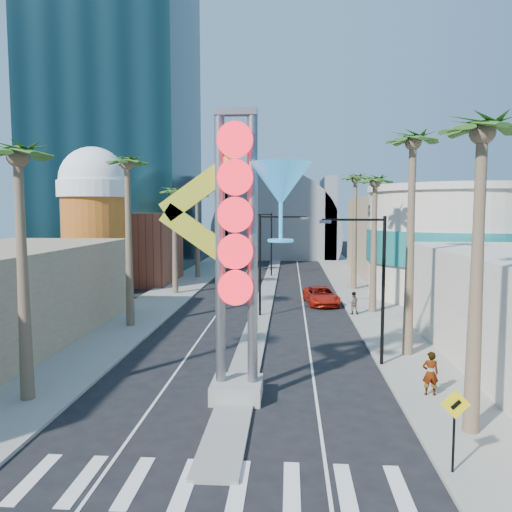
{
  "coord_description": "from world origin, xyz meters",
  "views": [
    {
      "loc": [
        2.3,
        -18.24,
        8.26
      ],
      "look_at": [
        -0.3,
        19.85,
        4.8
      ],
      "focal_mm": 35.0,
      "sensor_mm": 36.0,
      "label": 1
    }
  ],
  "objects": [
    {
      "name": "ground",
      "position": [
        0.0,
        0.0,
        0.0
      ],
      "size": [
        240.0,
        240.0,
        0.0
      ],
      "primitive_type": "plane",
      "color": "black",
      "rests_on": "ground"
    },
    {
      "name": "sidewalk_west",
      "position": [
        -9.5,
        35.0,
        0.07
      ],
      "size": [
        5.0,
        100.0,
        0.15
      ],
      "primitive_type": "cube",
      "color": "gray",
      "rests_on": "ground"
    },
    {
      "name": "sidewalk_east",
      "position": [
        9.5,
        35.0,
        0.07
      ],
      "size": [
        5.0,
        100.0,
        0.15
      ],
      "primitive_type": "cube",
      "color": "gray",
      "rests_on": "ground"
    },
    {
      "name": "median",
      "position": [
        0.0,
        38.0,
        0.07
      ],
      "size": [
        1.6,
        84.0,
        0.15
      ],
      "primitive_type": "cube",
      "color": "gray",
      "rests_on": "ground"
    },
    {
      "name": "hotel_tower",
      "position": [
        -22.0,
        52.0,
        25.0
      ],
      "size": [
        20.0,
        20.0,
        50.0
      ],
      "primitive_type": "cube",
      "color": "black",
      "rests_on": "ground"
    },
    {
      "name": "brick_filler_west",
      "position": [
        -16.0,
        38.0,
        4.0
      ],
      "size": [
        10.0,
        10.0,
        8.0
      ],
      "primitive_type": "cube",
      "color": "brown",
      "rests_on": "ground"
    },
    {
      "name": "filler_east",
      "position": [
        16.0,
        48.0,
        5.0
      ],
      "size": [
        10.0,
        20.0,
        10.0
      ],
      "primitive_type": "cube",
      "color": "#92785E",
      "rests_on": "ground"
    },
    {
      "name": "beer_mug",
      "position": [
        -17.0,
        30.0,
        7.84
      ],
      "size": [
        7.0,
        7.0,
        14.5
      ],
      "color": "#B85E18",
      "rests_on": "ground"
    },
    {
      "name": "turquoise_building",
      "position": [
        18.0,
        30.0,
        5.25
      ],
      "size": [
        16.6,
        16.6,
        10.6
      ],
      "color": "beige",
      "rests_on": "ground"
    },
    {
      "name": "canopy",
      "position": [
        0.0,
        72.0,
        4.31
      ],
      "size": [
        22.0,
        16.0,
        22.0
      ],
      "color": "slate",
      "rests_on": "ground"
    },
    {
      "name": "neon_sign",
      "position": [
        0.82,
        2.96,
        7.31
      ],
      "size": [
        6.53,
        2.6,
        12.55
      ],
      "color": "gray",
      "rests_on": "ground"
    },
    {
      "name": "ped_sign",
      "position": [
        7.4,
        -3.03,
        1.89
      ],
      "size": [
        0.92,
        0.12,
        2.66
      ],
      "color": "black",
      "rests_on": "sidewalk_east"
    },
    {
      "name": "streetlight_0",
      "position": [
        0.55,
        20.0,
        4.88
      ],
      "size": [
        3.79,
        0.25,
        8.0
      ],
      "color": "black",
      "rests_on": "ground"
    },
    {
      "name": "streetlight_1",
      "position": [
        -0.55,
        44.0,
        4.88
      ],
      "size": [
        3.79,
        0.25,
        8.0
      ],
      "color": "black",
      "rests_on": "ground"
    },
    {
      "name": "streetlight_2",
      "position": [
        6.72,
        8.0,
        4.83
      ],
      "size": [
        3.45,
        0.25,
        8.0
      ],
      "color": "black",
      "rests_on": "ground"
    },
    {
      "name": "palm_0",
      "position": [
        -9.0,
        2.0,
        9.93
      ],
      "size": [
        2.4,
        2.4,
        11.7
      ],
      "color": "brown",
      "rests_on": "ground"
    },
    {
      "name": "palm_1",
      "position": [
        -9.0,
        16.0,
        10.82
      ],
      "size": [
        2.4,
        2.4,
        12.7
      ],
      "color": "brown",
      "rests_on": "ground"
    },
    {
      "name": "palm_2",
      "position": [
        -9.0,
        30.0,
        9.48
      ],
      "size": [
        2.4,
        2.4,
        11.2
      ],
      "color": "brown",
      "rests_on": "ground"
    },
    {
      "name": "palm_3",
      "position": [
        -9.0,
        42.0,
        9.48
      ],
      "size": [
        2.4,
        2.4,
        11.2
      ],
      "color": "brown",
      "rests_on": "ground"
    },
    {
      "name": "palm_4",
      "position": [
        9.0,
        0.0,
        10.38
      ],
      "size": [
        2.4,
        2.4,
        12.2
      ],
      "color": "brown",
      "rests_on": "ground"
    },
    {
      "name": "palm_5",
      "position": [
        9.0,
        10.0,
        11.27
      ],
      "size": [
        2.4,
        2.4,
        13.2
      ],
      "color": "brown",
      "rests_on": "ground"
    },
    {
      "name": "palm_6",
      "position": [
        9.0,
        22.0,
        9.93
      ],
      "size": [
        2.4,
        2.4,
        11.7
      ],
      "color": "brown",
      "rests_on": "ground"
    },
    {
      "name": "palm_7",
      "position": [
        9.0,
        34.0,
        10.82
      ],
      "size": [
        2.4,
        2.4,
        12.7
      ],
      "color": "brown",
      "rests_on": "ground"
    },
    {
      "name": "red_pickup",
      "position": [
        5.09,
        25.63,
        0.78
      ],
      "size": [
        3.29,
        5.88,
        1.55
      ],
      "primitive_type": "imported",
      "rotation": [
        0.0,
        0.0,
        0.13
      ],
      "color": "#B41C0D",
      "rests_on": "ground"
    },
    {
      "name": "pedestrian_a",
      "position": [
        8.51,
        3.63,
        1.13
      ],
      "size": [
        0.72,
        0.48,
        1.96
      ],
      "primitive_type": "imported",
      "rotation": [
        0.0,
        0.0,
        3.13
      ],
      "color": "gray",
      "rests_on": "sidewalk_east"
    },
    {
      "name": "pedestrian_b",
      "position": [
        7.3,
        20.88,
        1.04
      ],
      "size": [
        0.87,
        0.68,
        1.78
      ],
      "primitive_type": "imported",
      "rotation": [
        0.0,
        0.0,
        3.14
      ],
      "color": "gray",
      "rests_on": "sidewalk_east"
    }
  ]
}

